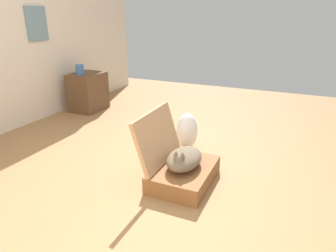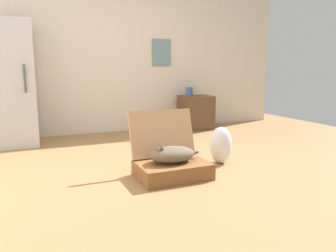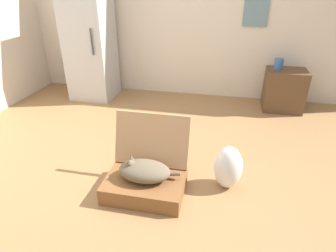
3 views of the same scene
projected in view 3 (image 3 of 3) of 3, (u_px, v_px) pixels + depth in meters
The scene contains 9 objects.
ground_plane at pixel (148, 173), 2.70m from camera, with size 7.68×7.68×0.00m, color #9E7247.
wall_back at pixel (187, 7), 4.07m from camera, with size 6.40×0.15×2.60m.
suitcase_base at pixel (145, 185), 2.42m from camera, with size 0.67×0.47×0.15m, color brown.
suitcase_lid at pixel (152, 140), 2.50m from camera, with size 0.67×0.47×0.04m, color tan.
cat at pixel (144, 170), 2.35m from camera, with size 0.52×0.28×0.20m.
plastic_bag_white at pixel (228, 167), 2.44m from camera, with size 0.25×0.23×0.40m, color white.
refrigerator at pixel (90, 43), 4.14m from camera, with size 0.62×0.62×1.64m.
side_table at pixel (284, 90), 3.91m from camera, with size 0.52×0.41×0.57m, color brown.
vase_tall at pixel (279, 64), 3.77m from camera, with size 0.12×0.12×0.15m, color #38609E.
Camera 3 is at (0.64, -2.11, 1.64)m, focal length 30.20 mm.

